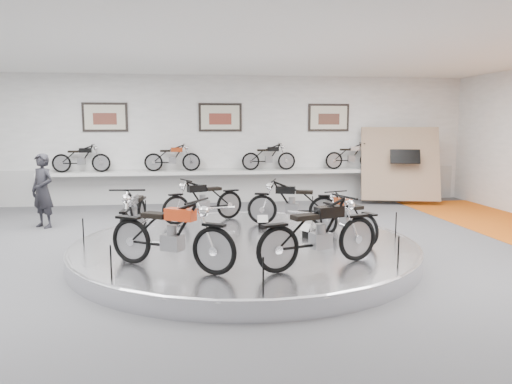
{
  "coord_description": "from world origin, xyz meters",
  "views": [
    {
      "loc": [
        -1.05,
        -8.81,
        2.5
      ],
      "look_at": [
        0.25,
        0.6,
        1.2
      ],
      "focal_mm": 35.0,
      "sensor_mm": 36.0,
      "label": 1
    }
  ],
  "objects": [
    {
      "name": "floor",
      "position": [
        0.0,
        0.0,
        0.0
      ],
      "size": [
        16.0,
        16.0,
        0.0
      ],
      "primitive_type": "plane",
      "color": "#4E4E50",
      "rests_on": "ground"
    },
    {
      "name": "ceiling",
      "position": [
        0.0,
        0.0,
        4.0
      ],
      "size": [
        16.0,
        16.0,
        0.0
      ],
      "primitive_type": "plane",
      "rotation": [
        3.14,
        0.0,
        0.0
      ],
      "color": "white",
      "rests_on": "wall_back"
    },
    {
      "name": "wall_back",
      "position": [
        0.0,
        7.0,
        2.0
      ],
      "size": [
        16.0,
        0.0,
        16.0
      ],
      "primitive_type": "plane",
      "rotation": [
        1.57,
        0.0,
        0.0
      ],
      "color": "white",
      "rests_on": "floor"
    },
    {
      "name": "wall_front",
      "position": [
        0.0,
        -7.0,
        2.0
      ],
      "size": [
        16.0,
        0.0,
        16.0
      ],
      "primitive_type": "plane",
      "rotation": [
        -1.57,
        0.0,
        0.0
      ],
      "color": "white",
      "rests_on": "floor"
    },
    {
      "name": "dado_band",
      "position": [
        0.0,
        6.98,
        0.55
      ],
      "size": [
        15.68,
        0.04,
        1.1
      ],
      "primitive_type": "cube",
      "color": "#BCBCBA",
      "rests_on": "floor"
    },
    {
      "name": "display_platform",
      "position": [
        0.0,
        0.3,
        0.15
      ],
      "size": [
        6.4,
        6.4,
        0.3
      ],
      "primitive_type": "cylinder",
      "color": "silver",
      "rests_on": "floor"
    },
    {
      "name": "platform_rim",
      "position": [
        0.0,
        0.3,
        0.27
      ],
      "size": [
        6.4,
        6.4,
        0.1
      ],
      "primitive_type": "torus",
      "color": "#B2B2BA",
      "rests_on": "display_platform"
    },
    {
      "name": "shelf",
      "position": [
        0.0,
        6.7,
        1.0
      ],
      "size": [
        11.0,
        0.55,
        0.1
      ],
      "primitive_type": "cube",
      "color": "silver",
      "rests_on": "wall_back"
    },
    {
      "name": "poster_left",
      "position": [
        -3.5,
        6.96,
        2.7
      ],
      "size": [
        1.35,
        0.06,
        0.88
      ],
      "primitive_type": "cube",
      "color": "beige",
      "rests_on": "wall_back"
    },
    {
      "name": "poster_center",
      "position": [
        0.0,
        6.96,
        2.7
      ],
      "size": [
        1.35,
        0.06,
        0.88
      ],
      "primitive_type": "cube",
      "color": "beige",
      "rests_on": "wall_back"
    },
    {
      "name": "poster_right",
      "position": [
        3.5,
        6.96,
        2.7
      ],
      "size": [
        1.35,
        0.06,
        0.88
      ],
      "primitive_type": "cube",
      "color": "beige",
      "rests_on": "wall_back"
    },
    {
      "name": "display_panel",
      "position": [
        5.6,
        6.1,
        1.25
      ],
      "size": [
        2.56,
        1.52,
        2.3
      ],
      "primitive_type": "cube",
      "rotation": [
        -0.35,
        0.0,
        -0.26
      ],
      "color": "#8E725B",
      "rests_on": "floor"
    },
    {
      "name": "shelf_bike_a",
      "position": [
        -4.2,
        6.7,
        1.42
      ],
      "size": [
        1.22,
        0.43,
        0.73
      ],
      "primitive_type": null,
      "color": "black",
      "rests_on": "shelf"
    },
    {
      "name": "shelf_bike_b",
      "position": [
        -1.5,
        6.7,
        1.42
      ],
      "size": [
        1.22,
        0.43,
        0.73
      ],
      "primitive_type": null,
      "color": "#943312",
      "rests_on": "shelf"
    },
    {
      "name": "shelf_bike_c",
      "position": [
        1.5,
        6.7,
        1.42
      ],
      "size": [
        1.22,
        0.43,
        0.73
      ],
      "primitive_type": null,
      "color": "black",
      "rests_on": "shelf"
    },
    {
      "name": "shelf_bike_d",
      "position": [
        4.2,
        6.7,
        1.42
      ],
      "size": [
        1.22,
        0.43,
        0.73
      ],
      "primitive_type": null,
      "color": "silver",
      "rests_on": "shelf"
    },
    {
      "name": "bike_a",
      "position": [
        1.21,
        1.66,
        0.8
      ],
      "size": [
        1.8,
        1.08,
        1.0
      ],
      "primitive_type": null,
      "rotation": [
        0.0,
        0.0,
        2.84
      ],
      "color": "black",
      "rests_on": "display_platform"
    },
    {
      "name": "bike_b",
      "position": [
        -0.71,
        2.35,
        0.8
      ],
      "size": [
        1.78,
        1.24,
        0.99
      ],
      "primitive_type": null,
      "rotation": [
        0.0,
        0.0,
        3.57
      ],
      "color": "black",
      "rests_on": "display_platform"
    },
    {
      "name": "bike_c",
      "position": [
        -2.05,
        0.45,
        0.84
      ],
      "size": [
        0.82,
        1.89,
        1.08
      ],
      "primitive_type": null,
      "rotation": [
        0.0,
        0.0,
        4.61
      ],
      "color": "silver",
      "rests_on": "display_platform"
    },
    {
      "name": "bike_d",
      "position": [
        -1.31,
        -1.33,
        0.85
      ],
      "size": [
        1.94,
        1.55,
        1.1
      ],
      "primitive_type": null,
      "rotation": [
        0.0,
        0.0,
        5.72
      ],
      "color": "red",
      "rests_on": "display_platform"
    },
    {
      "name": "bike_e",
      "position": [
        0.94,
        -1.51,
        0.85
      ],
      "size": [
        1.97,
        1.23,
        1.09
      ],
      "primitive_type": null,
      "rotation": [
        0.0,
        0.0,
        6.62
      ],
      "color": "black",
      "rests_on": "display_platform"
    },
    {
      "name": "bike_f",
      "position": [
        1.95,
        0.21,
        0.75
      ],
      "size": [
        1.0,
        1.62,
        0.9
      ],
      "primitive_type": null,
      "rotation": [
        0.0,
        0.0,
        8.18
      ],
      "color": "#943312",
      "rests_on": "display_platform"
    },
    {
      "name": "visitor",
      "position": [
        -4.52,
        3.7,
        0.9
      ],
      "size": [
        0.78,
        0.73,
        1.8
      ],
      "primitive_type": "imported",
      "rotation": [
        0.0,
        0.0,
        -0.62
      ],
      "color": "black",
      "rests_on": "floor"
    }
  ]
}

